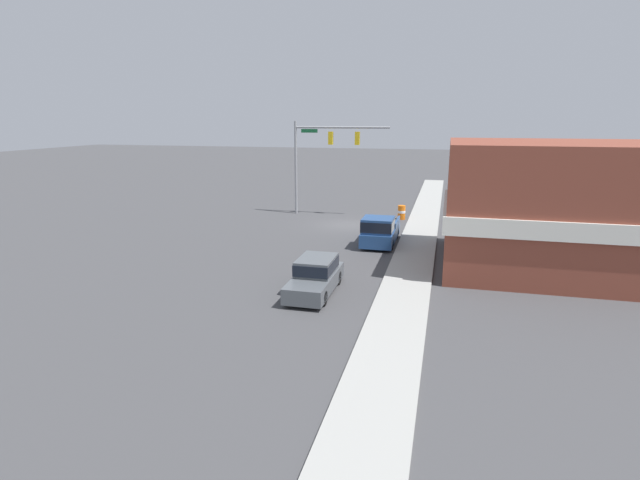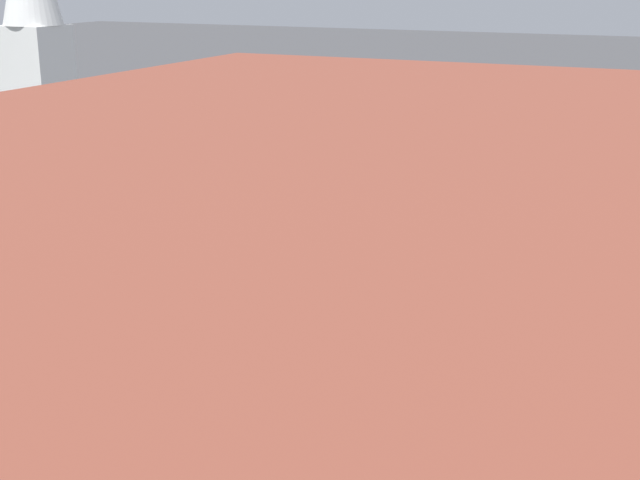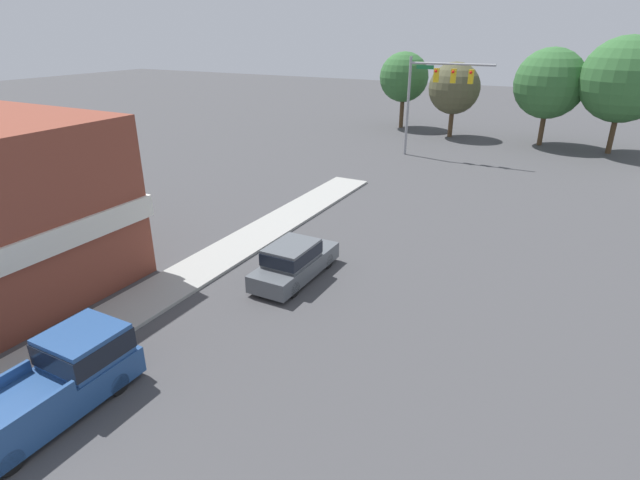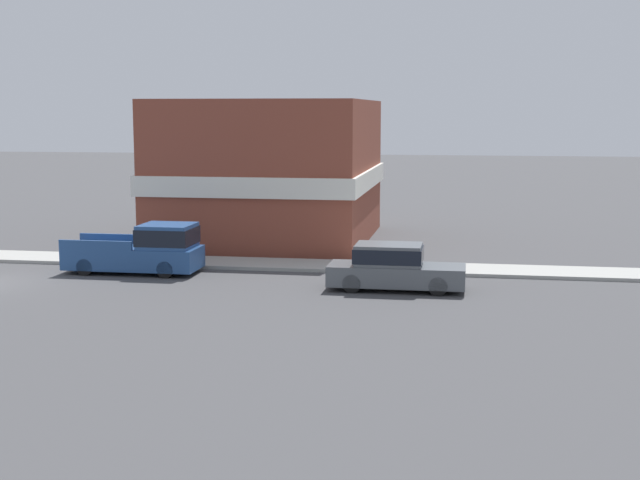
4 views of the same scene
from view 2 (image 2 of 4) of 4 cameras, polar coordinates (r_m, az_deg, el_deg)
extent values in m
cylinder|color=black|center=(21.71, -7.17, -4.02)|extent=(0.22, 0.66, 0.66)
cylinder|color=black|center=(22.96, -5.14, -2.77)|extent=(0.22, 0.66, 0.66)
cylinder|color=black|center=(20.38, 0.05, -5.31)|extent=(0.22, 0.66, 0.66)
cylinder|color=black|center=(21.71, 1.77, -3.89)|extent=(0.22, 0.66, 0.66)
cube|color=#51565B|center=(21.57, -2.71, -3.44)|extent=(1.78, 4.83, 0.72)
cube|color=#51565B|center=(21.20, -2.04, -1.71)|extent=(1.64, 2.32, 0.74)
cube|color=black|center=(21.20, -2.04, -1.71)|extent=(1.65, 2.41, 0.52)
cube|color=white|center=(49.46, -17.56, 9.91)|extent=(2.78, 2.78, 5.30)
camera|label=1|loc=(33.18, -45.07, 12.07)|focal=28.00mm
camera|label=3|loc=(28.89, 40.87, 16.75)|focal=28.00mm
camera|label=4|loc=(50.44, 11.38, 14.65)|focal=50.00mm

